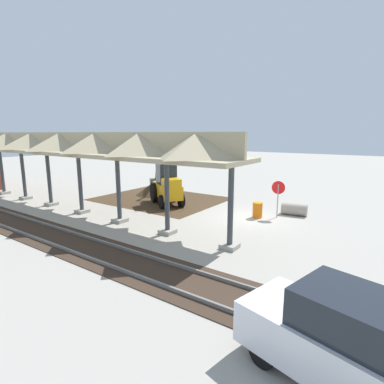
{
  "coord_description": "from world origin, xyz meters",
  "views": [
    {
      "loc": [
        -6.82,
        15.58,
        4.84
      ],
      "look_at": [
        2.58,
        2.04,
        1.6
      ],
      "focal_mm": 28.0,
      "sensor_mm": 36.0,
      "label": 1
    }
  ],
  "objects_px": {
    "backhoe": "(167,186)",
    "traffic_barrel": "(257,210)",
    "stop_sign": "(278,192)",
    "concrete_pipe": "(294,209)",
    "distant_parked_car": "(353,345)"
  },
  "relations": [
    {
      "from": "traffic_barrel",
      "to": "backhoe",
      "type": "bearing_deg",
      "value": 2.45
    },
    {
      "from": "traffic_barrel",
      "to": "stop_sign",
      "type": "bearing_deg",
      "value": -145.2
    },
    {
      "from": "backhoe",
      "to": "concrete_pipe",
      "type": "bearing_deg",
      "value": -166.03
    },
    {
      "from": "stop_sign",
      "to": "concrete_pipe",
      "type": "relative_size",
      "value": 1.38
    },
    {
      "from": "backhoe",
      "to": "traffic_barrel",
      "type": "distance_m",
      "value": 6.66
    },
    {
      "from": "backhoe",
      "to": "traffic_barrel",
      "type": "xyz_separation_m",
      "value": [
        -6.61,
        -0.28,
        -0.81
      ]
    },
    {
      "from": "backhoe",
      "to": "traffic_barrel",
      "type": "height_order",
      "value": "backhoe"
    },
    {
      "from": "distant_parked_car",
      "to": "backhoe",
      "type": "bearing_deg",
      "value": -38.17
    },
    {
      "from": "stop_sign",
      "to": "distant_parked_car",
      "type": "xyz_separation_m",
      "value": [
        -5.22,
        10.97,
        -0.56
      ]
    },
    {
      "from": "stop_sign",
      "to": "backhoe",
      "type": "height_order",
      "value": "backhoe"
    },
    {
      "from": "backhoe",
      "to": "concrete_pipe",
      "type": "height_order",
      "value": "backhoe"
    },
    {
      "from": "backhoe",
      "to": "traffic_barrel",
      "type": "bearing_deg",
      "value": -177.55
    },
    {
      "from": "stop_sign",
      "to": "concrete_pipe",
      "type": "xyz_separation_m",
      "value": [
        -0.67,
        -1.11,
        -1.19
      ]
    },
    {
      "from": "stop_sign",
      "to": "traffic_barrel",
      "type": "bearing_deg",
      "value": 34.8
    },
    {
      "from": "stop_sign",
      "to": "traffic_barrel",
      "type": "height_order",
      "value": "stop_sign"
    }
  ]
}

